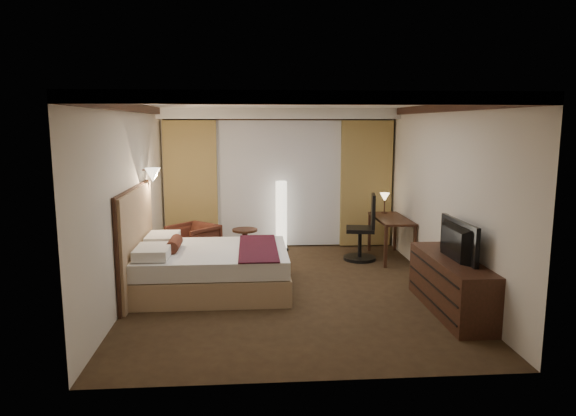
{
  "coord_description": "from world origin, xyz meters",
  "views": [
    {
      "loc": [
        -0.57,
        -7.25,
        2.42
      ],
      "look_at": [
        0.0,
        0.4,
        1.15
      ],
      "focal_mm": 32.0,
      "sensor_mm": 36.0,
      "label": 1
    }
  ],
  "objects": [
    {
      "name": "floor",
      "position": [
        0.0,
        0.0,
        0.0
      ],
      "size": [
        4.5,
        5.5,
        0.01
      ],
      "primitive_type": "cube",
      "color": "#312013",
      "rests_on": "ground"
    },
    {
      "name": "office_chair",
      "position": [
        1.38,
        1.57,
        0.6
      ],
      "size": [
        0.67,
        0.67,
        1.2
      ],
      "primitive_type": null,
      "rotation": [
        0.0,
        0.0,
        -0.19
      ],
      "color": "black",
      "rests_on": "floor"
    },
    {
      "name": "side_table",
      "position": [
        -0.68,
        1.98,
        0.25
      ],
      "size": [
        0.46,
        0.46,
        0.51
      ],
      "primitive_type": null,
      "color": "black",
      "rests_on": "floor"
    },
    {
      "name": "right_wall",
      "position": [
        2.25,
        0.0,
        1.35
      ],
      "size": [
        0.02,
        5.5,
        2.7
      ],
      "primitive_type": "cube",
      "color": "beige",
      "rests_on": "floor"
    },
    {
      "name": "armchair",
      "position": [
        -1.58,
        1.66,
        0.37
      ],
      "size": [
        0.98,
        0.98,
        0.74
      ],
      "primitive_type": "imported",
      "rotation": [
        0.0,
        0.0,
        -0.75
      ],
      "color": "#461E15",
      "rests_on": "floor"
    },
    {
      "name": "soffit",
      "position": [
        0.0,
        2.5,
        2.6
      ],
      "size": [
        4.5,
        0.5,
        0.2
      ],
      "primitive_type": "cube",
      "color": "white",
      "rests_on": "ceiling"
    },
    {
      "name": "desk",
      "position": [
        1.95,
        1.62,
        0.38
      ],
      "size": [
        0.55,
        1.29,
        0.75
      ],
      "primitive_type": null,
      "color": "black",
      "rests_on": "floor"
    },
    {
      "name": "bed",
      "position": [
        -1.11,
        0.04,
        0.32
      ],
      "size": [
        2.16,
        1.68,
        0.63
      ],
      "primitive_type": null,
      "color": "white",
      "rests_on": "floor"
    },
    {
      "name": "headboard",
      "position": [
        -2.2,
        0.04,
        0.75
      ],
      "size": [
        0.12,
        1.98,
        1.5
      ],
      "primitive_type": null,
      "color": "tan",
      "rests_on": "floor"
    },
    {
      "name": "left_wall",
      "position": [
        -2.25,
        0.0,
        1.35
      ],
      "size": [
        0.02,
        5.5,
        2.7
      ],
      "primitive_type": "cube",
      "color": "beige",
      "rests_on": "floor"
    },
    {
      "name": "television",
      "position": [
        1.97,
        -1.05,
        1.02
      ],
      "size": [
        0.63,
        1.07,
        0.14
      ],
      "primitive_type": "imported",
      "rotation": [
        0.0,
        0.0,
        1.59
      ],
      "color": "black",
      "rests_on": "dresser"
    },
    {
      "name": "wall_sconce",
      "position": [
        -2.09,
        0.88,
        1.62
      ],
      "size": [
        0.24,
        0.24,
        0.24
      ],
      "primitive_type": null,
      "color": "white",
      "rests_on": "left_wall"
    },
    {
      "name": "curtain_right_drape",
      "position": [
        1.7,
        2.61,
        1.25
      ],
      "size": [
        1.0,
        0.14,
        2.45
      ],
      "primitive_type": "cube",
      "color": "tan",
      "rests_on": "back_wall"
    },
    {
      "name": "back_wall",
      "position": [
        0.0,
        2.75,
        1.35
      ],
      "size": [
        4.5,
        0.02,
        2.7
      ],
      "primitive_type": "cube",
      "color": "beige",
      "rests_on": "floor"
    },
    {
      "name": "crown_molding",
      "position": [
        0.0,
        0.0,
        2.64
      ],
      "size": [
        4.5,
        5.5,
        0.12
      ],
      "primitive_type": null,
      "color": "black",
      "rests_on": "ceiling"
    },
    {
      "name": "desk_lamp",
      "position": [
        1.95,
        2.11,
        0.92
      ],
      "size": [
        0.18,
        0.18,
        0.34
      ],
      "primitive_type": null,
      "color": "#FFD899",
      "rests_on": "desk"
    },
    {
      "name": "ceiling",
      "position": [
        0.0,
        0.0,
        2.7
      ],
      "size": [
        4.5,
        5.5,
        0.01
      ],
      "primitive_type": "cube",
      "color": "white",
      "rests_on": "back_wall"
    },
    {
      "name": "floor_lamp",
      "position": [
        0.02,
        2.39,
        0.67
      ],
      "size": [
        0.28,
        0.28,
        1.35
      ],
      "primitive_type": null,
      "color": "white",
      "rests_on": "floor"
    },
    {
      "name": "curtain_sheer",
      "position": [
        0.0,
        2.67,
        1.25
      ],
      "size": [
        2.48,
        0.04,
        2.45
      ],
      "primitive_type": "cube",
      "color": "silver",
      "rests_on": "back_wall"
    },
    {
      "name": "dresser",
      "position": [
        2.0,
        -1.05,
        0.36
      ],
      "size": [
        0.5,
        1.84,
        0.71
      ],
      "primitive_type": null,
      "color": "black",
      "rests_on": "floor"
    },
    {
      "name": "curtain_left_drape",
      "position": [
        -1.7,
        2.61,
        1.25
      ],
      "size": [
        1.0,
        0.14,
        2.45
      ],
      "primitive_type": "cube",
      "color": "tan",
      "rests_on": "back_wall"
    }
  ]
}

